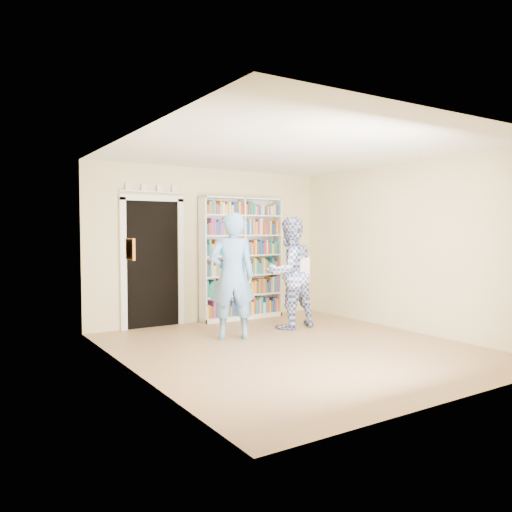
{
  "coord_description": "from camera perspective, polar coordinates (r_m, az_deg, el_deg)",
  "views": [
    {
      "loc": [
        -4.1,
        -5.42,
        1.62
      ],
      "look_at": [
        -0.07,
        0.9,
        1.23
      ],
      "focal_mm": 35.0,
      "sensor_mm": 36.0,
      "label": 1
    }
  ],
  "objects": [
    {
      "name": "wall_art",
      "position": [
        5.92,
        -14.15,
        0.76
      ],
      "size": [
        0.03,
        0.25,
        0.25
      ],
      "primitive_type": "cube",
      "color": "brown",
      "rests_on": "wall_left"
    },
    {
      "name": "doorway",
      "position": [
        8.46,
        -11.74,
        -0.06
      ],
      "size": [
        1.1,
        0.08,
        2.43
      ],
      "color": "black",
      "rests_on": "floor"
    },
    {
      "name": "man_plaid",
      "position": [
        8.23,
        3.85,
        -1.93
      ],
      "size": [
        0.91,
        0.72,
        1.83
      ],
      "primitive_type": "imported",
      "rotation": [
        0.0,
        0.0,
        3.17
      ],
      "color": "#34479F",
      "rests_on": "floor"
    },
    {
      "name": "paper_sheet",
      "position": [
        8.08,
        5.61,
        -1.26
      ],
      "size": [
        0.21,
        0.03,
        0.3
      ],
      "primitive_type": "cube",
      "rotation": [
        0.0,
        0.0,
        0.11
      ],
      "color": "white",
      "rests_on": "man_plaid"
    },
    {
      "name": "wall_back",
      "position": [
        8.92,
        -5.18,
        1.24
      ],
      "size": [
        4.5,
        0.0,
        4.5
      ],
      "primitive_type": "plane",
      "rotation": [
        1.57,
        0.0,
        0.0
      ],
      "color": "beige",
      "rests_on": "floor"
    },
    {
      "name": "man_blue",
      "position": [
        7.4,
        -2.75,
        -2.3
      ],
      "size": [
        0.81,
        0.68,
        1.88
      ],
      "primitive_type": "imported",
      "rotation": [
        0.0,
        0.0,
        2.75
      ],
      "color": "#629ADB",
      "rests_on": "floor"
    },
    {
      "name": "bookshelf",
      "position": [
        9.06,
        -1.69,
        -0.23
      ],
      "size": [
        1.6,
        0.3,
        2.2
      ],
      "rotation": [
        0.0,
        0.0,
        -0.23
      ],
      "color": "white",
      "rests_on": "floor"
    },
    {
      "name": "floor",
      "position": [
        6.98,
        4.5,
        -10.44
      ],
      "size": [
        5.0,
        5.0,
        0.0
      ],
      "primitive_type": "plane",
      "color": "#977249",
      "rests_on": "ground"
    },
    {
      "name": "ceiling",
      "position": [
        6.88,
        4.59,
        12.01
      ],
      "size": [
        5.0,
        5.0,
        0.0
      ],
      "primitive_type": "plane",
      "rotation": [
        3.14,
        0.0,
        0.0
      ],
      "color": "white",
      "rests_on": "wall_back"
    },
    {
      "name": "wall_left",
      "position": [
        5.73,
        -13.71,
        0.19
      ],
      "size": [
        0.0,
        5.0,
        5.0
      ],
      "primitive_type": "plane",
      "rotation": [
        1.57,
        0.0,
        1.57
      ],
      "color": "beige",
      "rests_on": "floor"
    },
    {
      "name": "wall_right",
      "position": [
        8.35,
        16.97,
        1.0
      ],
      "size": [
        0.0,
        5.0,
        5.0
      ],
      "primitive_type": "plane",
      "rotation": [
        1.57,
        0.0,
        -1.57
      ],
      "color": "beige",
      "rests_on": "floor"
    }
  ]
}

